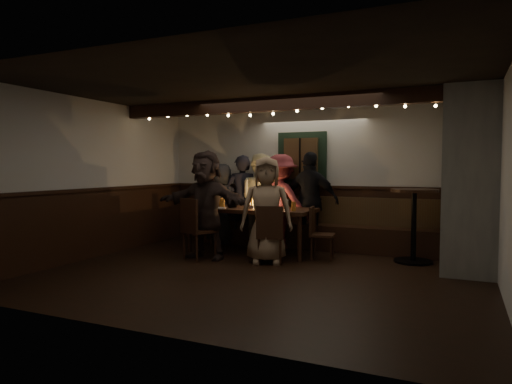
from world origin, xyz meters
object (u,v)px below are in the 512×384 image
at_px(high_top, 414,216).
at_px(chair_near_right, 270,231).
at_px(person_a, 221,203).
at_px(person_b, 242,200).
at_px(chair_end, 317,230).
at_px(dining_table, 251,212).
at_px(person_c, 260,200).
at_px(person_f, 206,204).
at_px(chair_near_left, 195,225).
at_px(person_e, 311,201).
at_px(person_d, 281,201).
at_px(person_g, 266,210).

bearing_deg(high_top, chair_near_right, -152.49).
distance_m(person_a, person_b, 0.43).
bearing_deg(chair_near_right, chair_end, 52.15).
xyz_separation_m(dining_table, person_b, (-0.53, 0.74, 0.14)).
relative_size(person_c, person_f, 0.99).
xyz_separation_m(chair_near_left, person_a, (-0.39, 1.60, 0.22)).
height_order(person_c, person_e, person_e).
distance_m(high_top, person_b, 3.23).
relative_size(chair_end, person_e, 0.48).
bearing_deg(person_d, person_e, -163.07).
xyz_separation_m(chair_near_right, person_c, (-0.80, 1.47, 0.36)).
bearing_deg(chair_near_right, dining_table, 131.34).
relative_size(chair_end, person_d, 0.49).
bearing_deg(chair_end, chair_near_right, -127.85).
relative_size(person_d, person_e, 0.98).
relative_size(person_b, person_g, 1.04).
bearing_deg(person_f, person_b, 98.59).
xyz_separation_m(chair_near_right, person_g, (-0.09, 0.07, 0.32)).
bearing_deg(person_a, person_b, -152.04).
bearing_deg(person_e, chair_near_left, 52.12).
xyz_separation_m(chair_near_left, person_d, (0.87, 1.58, 0.30)).
height_order(dining_table, person_b, person_b).
distance_m(dining_table, person_b, 0.93).
distance_m(chair_end, person_c, 1.60).
relative_size(chair_near_left, person_c, 0.57).
relative_size(person_a, person_b, 0.91).
bearing_deg(dining_table, person_g, -49.87).
height_order(person_b, person_g, person_b).
bearing_deg(chair_near_left, dining_table, 59.17).
relative_size(person_f, person_g, 1.07).
height_order(chair_near_left, person_f, person_f).
relative_size(dining_table, chair_near_right, 2.43).
bearing_deg(person_g, person_c, 95.51).
bearing_deg(person_e, person_g, 81.21).
distance_m(chair_near_right, high_top, 2.27).
bearing_deg(chair_end, person_b, 155.72).
bearing_deg(person_f, person_c, 83.63).
bearing_deg(person_d, person_c, -0.60).
height_order(chair_end, person_a, person_a).
xyz_separation_m(person_a, person_g, (1.52, -1.33, 0.04)).
height_order(person_d, person_f, person_f).
height_order(dining_table, chair_near_right, dining_table).
height_order(chair_near_right, person_b, person_b).
relative_size(high_top, person_g, 0.70).
xyz_separation_m(chair_end, person_d, (-0.90, 0.68, 0.39)).
relative_size(chair_near_right, chair_end, 1.07).
height_order(person_c, person_d, person_c).
bearing_deg(person_c, high_top, -167.43).
bearing_deg(high_top, person_a, 174.33).
relative_size(chair_end, person_f, 0.48).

